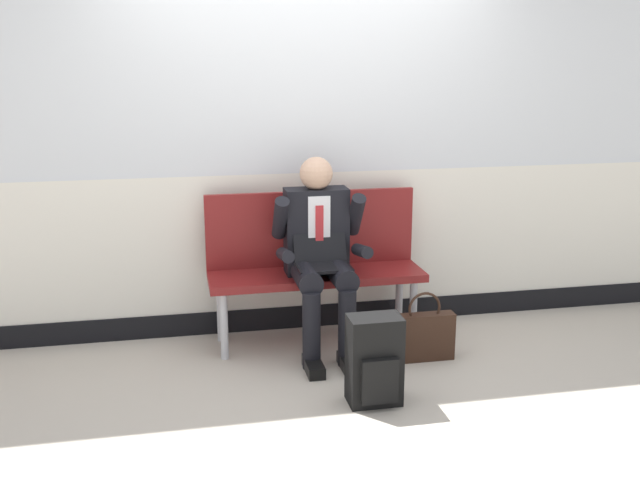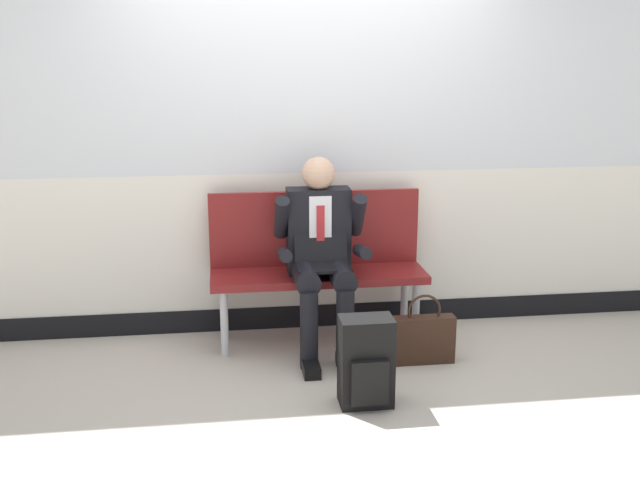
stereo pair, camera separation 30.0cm
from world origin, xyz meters
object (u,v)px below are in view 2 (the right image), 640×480
Objects in this scene: person_seated at (321,251)px; backpack at (366,363)px; bench_with_person at (317,256)px; handbag at (423,338)px.

backpack is (0.14, -0.79, -0.42)m from person_seated.
bench_with_person is 0.88m from handbag.
bench_with_person is 3.14× the size of handbag.
person_seated is at bearing 99.98° from backpack.
bench_with_person is at bearing 140.28° from handbag.
person_seated is at bearing -90.00° from bench_with_person.
backpack is at bearing -132.45° from handbag.
handbag is at bearing -25.80° from person_seated.
bench_with_person is at bearing 97.93° from backpack.
person_seated is 0.83m from handbag.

